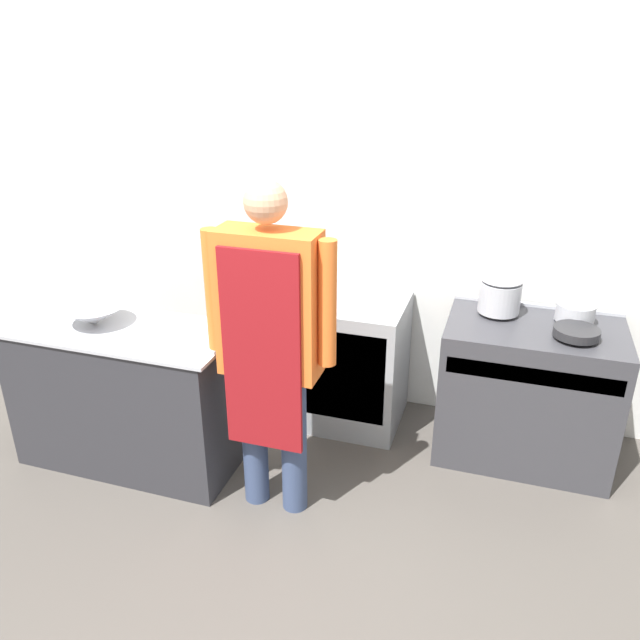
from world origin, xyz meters
name	(u,v)px	position (x,y,z in m)	size (l,w,h in m)	color
ground_plane	(223,620)	(0.00, 0.00, 0.00)	(14.00, 14.00, 0.00)	#4C4742
wall_back	(353,216)	(0.00, 2.17, 1.35)	(8.00, 0.05, 2.70)	white
prep_counter	(128,395)	(-1.07, 0.96, 0.45)	(1.39, 0.61, 0.90)	#2D2D33
stove	(527,391)	(1.25, 1.76, 0.44)	(1.03, 0.66, 0.90)	#38383D
fridge_unit	(352,362)	(0.11, 1.82, 0.44)	(0.68, 0.61, 0.88)	#93999E
person_cook	(270,334)	(-0.06, 0.82, 1.07)	(0.70, 0.24, 1.85)	#38476B
mixing_bowl	(93,315)	(-1.24, 0.96, 0.96)	(0.37, 0.37, 0.12)	#B2B5BC
stock_pot	(500,294)	(1.01, 1.88, 1.02)	(0.25, 0.25, 0.23)	#B2B5BC
saute_pan	(577,332)	(1.45, 1.65, 0.93)	(0.25, 0.25, 0.05)	#262628
sauce_pot	(575,312)	(1.45, 1.88, 0.96)	(0.23, 0.23, 0.11)	#B2B5BC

